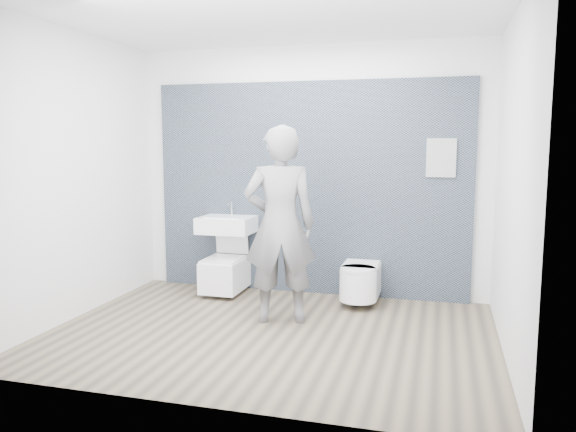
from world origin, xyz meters
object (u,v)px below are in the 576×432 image
(washbasin, at_px, (227,224))
(toilet_rounded, at_px, (360,281))
(toilet_square, at_px, (225,272))
(visitor, at_px, (280,225))

(washbasin, bearing_deg, toilet_rounded, -3.79)
(washbasin, xyz_separation_m, toilet_square, (-0.00, -0.07, -0.55))
(visitor, bearing_deg, toilet_rounded, -149.87)
(toilet_rounded, xyz_separation_m, visitor, (-0.67, -0.75, 0.69))
(toilet_square, xyz_separation_m, toilet_rounded, (1.55, -0.04, 0.01))
(washbasin, distance_m, toilet_rounded, 1.65)
(washbasin, xyz_separation_m, toilet_rounded, (1.55, -0.10, -0.54))
(washbasin, bearing_deg, toilet_square, -90.00)
(toilet_rounded, relative_size, visitor, 0.35)
(washbasin, relative_size, toilet_square, 0.75)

